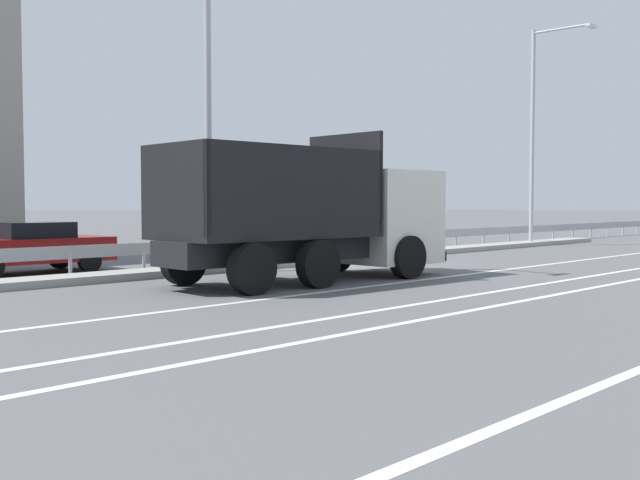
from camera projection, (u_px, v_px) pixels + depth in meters
name	position (u px, v px, depth m)	size (l,w,h in m)	color
ground_plane	(369.00, 268.00, 21.17)	(320.00, 320.00, 0.00)	#565659
lane_strip_0	(363.00, 287.00, 16.21)	(65.20, 0.16, 0.01)	silver
lane_strip_1	(460.00, 297.00, 14.48)	(65.20, 0.16, 0.01)	silver
lane_strip_2	(513.00, 303.00, 13.68)	(65.20, 0.16, 0.01)	silver
median_island	(316.00, 260.00, 22.65)	(35.86, 1.10, 0.18)	gray
median_guardrail	(287.00, 243.00, 23.51)	(65.20, 0.09, 0.78)	#9EA0A5
dump_truck	(337.00, 223.00, 18.11)	(7.51, 3.08, 3.50)	silver
median_road_sign	(296.00, 223.00, 22.01)	(0.77, 0.16, 2.30)	white
street_lamp_1	(210.00, 49.00, 19.57)	(0.72, 2.20, 10.73)	#ADADB2
street_lamp_2	(537.00, 125.00, 32.03)	(0.71, 2.69, 9.24)	#ADADB2
parked_car_3	(29.00, 247.00, 19.30)	(4.14, 1.96, 1.34)	maroon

